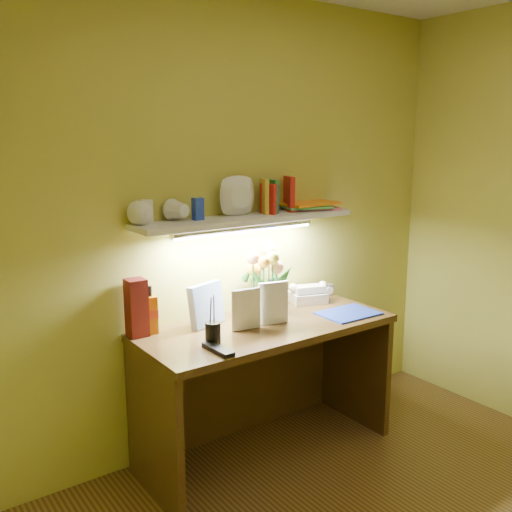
{
  "coord_description": "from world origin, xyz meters",
  "views": [
    {
      "loc": [
        -1.74,
        -1.14,
        1.74
      ],
      "look_at": [
        0.04,
        1.35,
        1.09
      ],
      "focal_mm": 40.0,
      "sensor_mm": 36.0,
      "label": 1
    }
  ],
  "objects_px": {
    "telephone": "(308,292)",
    "desk_clock": "(328,290)",
    "desk": "(266,389)",
    "whisky_bottle": "(150,310)",
    "flower_bouquet": "(266,281)"
  },
  "relations": [
    {
      "from": "telephone",
      "to": "desk_clock",
      "type": "xyz_separation_m",
      "value": [
        0.2,
        0.04,
        -0.03
      ]
    },
    {
      "from": "desk",
      "to": "whisky_bottle",
      "type": "bearing_deg",
      "value": 157.79
    },
    {
      "from": "desk",
      "to": "flower_bouquet",
      "type": "xyz_separation_m",
      "value": [
        0.12,
        0.17,
        0.56
      ]
    },
    {
      "from": "flower_bouquet",
      "to": "whisky_bottle",
      "type": "bearing_deg",
      "value": 175.19
    },
    {
      "from": "desk_clock",
      "to": "whisky_bottle",
      "type": "height_order",
      "value": "whisky_bottle"
    },
    {
      "from": "telephone",
      "to": "whisky_bottle",
      "type": "distance_m",
      "value": 1.02
    },
    {
      "from": "desk",
      "to": "desk_clock",
      "type": "distance_m",
      "value": 0.81
    },
    {
      "from": "telephone",
      "to": "desk_clock",
      "type": "bearing_deg",
      "value": 30.02
    },
    {
      "from": "flower_bouquet",
      "to": "telephone",
      "type": "bearing_deg",
      "value": 2.42
    },
    {
      "from": "desk",
      "to": "desk_clock",
      "type": "xyz_separation_m",
      "value": [
        0.66,
        0.23,
        0.41
      ]
    },
    {
      "from": "desk",
      "to": "desk_clock",
      "type": "bearing_deg",
      "value": 19.44
    },
    {
      "from": "telephone",
      "to": "whisky_bottle",
      "type": "xyz_separation_m",
      "value": [
        -1.02,
        0.04,
        0.06
      ]
    },
    {
      "from": "desk_clock",
      "to": "telephone",
      "type": "bearing_deg",
      "value": -155.95
    },
    {
      "from": "flower_bouquet",
      "to": "whisky_bottle",
      "type": "xyz_separation_m",
      "value": [
        -0.69,
        0.06,
        -0.06
      ]
    },
    {
      "from": "telephone",
      "to": "whisky_bottle",
      "type": "height_order",
      "value": "whisky_bottle"
    }
  ]
}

